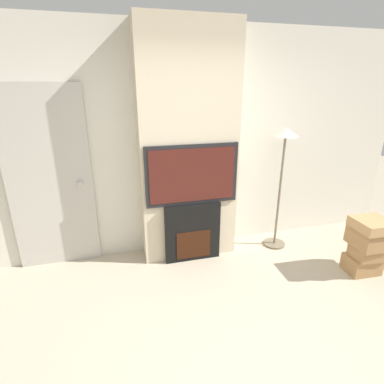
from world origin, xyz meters
TOP-DOWN VIEW (x-y plane):
  - ground_plane at (0.00, 0.00)m, footprint 14.00×14.00m
  - wall_back at (0.00, 2.03)m, footprint 6.00×0.06m
  - chimney_breast at (0.00, 1.82)m, footprint 1.13×0.35m
  - fireplace at (0.00, 1.65)m, footprint 0.67×0.15m
  - television at (0.00, 1.65)m, footprint 1.07×0.07m
  - floor_lamp at (1.16, 1.67)m, footprint 0.31×0.31m
  - box_stack at (1.83, 0.85)m, footprint 0.43×0.39m
  - entry_door at (-1.55, 1.97)m, footprint 0.90×0.09m

SIDE VIEW (x-z plane):
  - ground_plane at x=0.00m, z-range 0.00..0.00m
  - fireplace at x=0.00m, z-range 0.00..0.73m
  - box_stack at x=1.83m, z-range 0.03..0.70m
  - entry_door at x=-1.55m, z-range 0.00..2.07m
  - television at x=0.00m, z-range 0.73..1.43m
  - floor_lamp at x=1.16m, z-range 0.41..1.97m
  - wall_back at x=0.00m, z-range 0.00..2.70m
  - chimney_breast at x=0.00m, z-range 0.00..2.70m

